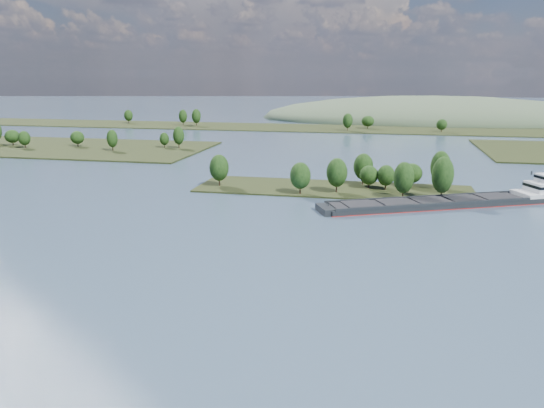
# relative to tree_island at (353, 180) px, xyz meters

# --- Properties ---
(ground) EXTENTS (1800.00, 1800.00, 0.00)m
(ground) POSITION_rel_tree_island_xyz_m (-7.03, -58.68, -4.31)
(ground) COLOR #3E556C
(ground) RESTS_ON ground
(tree_island) EXTENTS (100.00, 31.00, 15.74)m
(tree_island) POSITION_rel_tree_island_xyz_m (0.00, 0.00, 0.00)
(tree_island) COLOR black
(tree_island) RESTS_ON ground
(back_shoreline) EXTENTS (900.00, 60.00, 15.21)m
(back_shoreline) POSITION_rel_tree_island_xyz_m (0.60, 220.95, -3.64)
(back_shoreline) COLOR black
(back_shoreline) RESTS_ON ground
(hill_west) EXTENTS (320.00, 160.00, 44.00)m
(hill_west) POSITION_rel_tree_island_xyz_m (52.97, 321.32, -4.31)
(hill_west) COLOR #405238
(hill_west) RESTS_ON ground
(cargo_barge) EXTENTS (84.00, 46.38, 11.88)m
(cargo_barge) POSITION_rel_tree_island_xyz_m (37.73, -12.06, -2.81)
(cargo_barge) COLOR black
(cargo_barge) RESTS_ON ground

